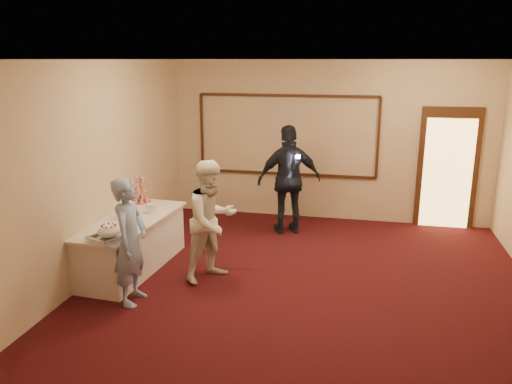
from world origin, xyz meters
TOP-DOWN VIEW (x-y plane):
  - floor at (0.00, 0.00)m, footprint 7.00×7.00m
  - room_walls at (0.00, 0.00)m, footprint 6.04×7.04m
  - wall_molding at (-0.80, 3.47)m, footprint 3.45×0.04m
  - doorway at (2.15, 3.45)m, footprint 1.05×0.07m
  - buffet_table at (-2.59, 0.41)m, footprint 0.96×2.17m
  - pavlova_tray at (-2.47, -0.43)m, footprint 0.50×0.58m
  - cupcake_stand at (-2.82, 1.27)m, footprint 0.32×0.32m
  - plate_stack_a at (-2.67, 0.41)m, footprint 0.19×0.19m
  - plate_stack_b at (-2.40, 0.74)m, footprint 0.18×0.18m
  - tart at (-2.46, 0.09)m, footprint 0.26×0.26m
  - man at (-2.13, -0.54)m, footprint 0.42×0.61m
  - woman at (-1.34, 0.36)m, footprint 0.99×1.04m
  - guest at (-0.60, 2.51)m, footprint 1.22×0.87m
  - camera_flash at (-0.43, 2.38)m, footprint 0.08×0.06m

SIDE VIEW (x-z plane):
  - floor at x=0.00m, z-range 0.00..0.00m
  - buffet_table at x=-2.59m, z-range 0.00..0.77m
  - tart at x=-2.46m, z-range 0.77..0.82m
  - man at x=-2.13m, z-range 0.00..1.62m
  - plate_stack_b at x=-2.40m, z-range 0.77..0.92m
  - woman at x=-1.34m, z-range 0.00..1.70m
  - plate_stack_a at x=-2.67m, z-range 0.77..0.93m
  - pavlova_tray at x=-2.47m, z-range 0.76..0.94m
  - cupcake_stand at x=-2.82m, z-range 0.70..1.17m
  - guest at x=-0.60m, z-range 0.00..1.92m
  - doorway at x=2.15m, z-range -0.02..2.18m
  - camera_flash at x=-0.43m, z-range 1.38..1.43m
  - wall_molding at x=-0.80m, z-range 0.83..2.38m
  - room_walls at x=0.00m, z-range 0.52..3.54m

